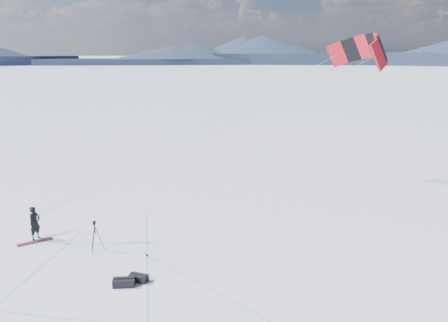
{
  "coord_description": "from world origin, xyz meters",
  "views": [
    {
      "loc": [
        6.13,
        -16.39,
        8.9
      ],
      "look_at": [
        5.93,
        4.23,
        3.71
      ],
      "focal_mm": 35.0,
      "sensor_mm": 36.0,
      "label": 1
    }
  ],
  "objects_px": {
    "tripod": "(95,232)",
    "gear_bag_b": "(139,278)",
    "gear_bag_a": "(124,282)",
    "snowboard": "(35,242)",
    "snowkiter": "(37,239)"
  },
  "relations": [
    {
      "from": "tripod",
      "to": "gear_bag_b",
      "type": "relative_size",
      "value": 1.78
    },
    {
      "from": "gear_bag_a",
      "to": "tripod",
      "type": "bearing_deg",
      "value": 117.71
    },
    {
      "from": "snowboard",
      "to": "gear_bag_a",
      "type": "distance_m",
      "value": 6.56
    },
    {
      "from": "snowkiter",
      "to": "tripod",
      "type": "distance_m",
      "value": 3.65
    },
    {
      "from": "snowkiter",
      "to": "gear_bag_a",
      "type": "relative_size",
      "value": 1.91
    },
    {
      "from": "snowkiter",
      "to": "snowboard",
      "type": "height_order",
      "value": "snowkiter"
    },
    {
      "from": "snowkiter",
      "to": "gear_bag_b",
      "type": "distance_m",
      "value": 7.0
    },
    {
      "from": "snowkiter",
      "to": "tripod",
      "type": "xyz_separation_m",
      "value": [
        3.3,
        -1.25,
        0.94
      ]
    },
    {
      "from": "gear_bag_a",
      "to": "gear_bag_b",
      "type": "xyz_separation_m",
      "value": [
        0.49,
        0.39,
        -0.02
      ]
    },
    {
      "from": "snowkiter",
      "to": "gear_bag_a",
      "type": "height_order",
      "value": "snowkiter"
    },
    {
      "from": "snowkiter",
      "to": "snowboard",
      "type": "bearing_deg",
      "value": -144.63
    },
    {
      "from": "tripod",
      "to": "gear_bag_a",
      "type": "relative_size",
      "value": 1.66
    },
    {
      "from": "tripod",
      "to": "gear_bag_a",
      "type": "bearing_deg",
      "value": -74.97
    },
    {
      "from": "gear_bag_b",
      "to": "tripod",
      "type": "bearing_deg",
      "value": 151.28
    },
    {
      "from": "snowboard",
      "to": "gear_bag_a",
      "type": "bearing_deg",
      "value": -71.11
    }
  ]
}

